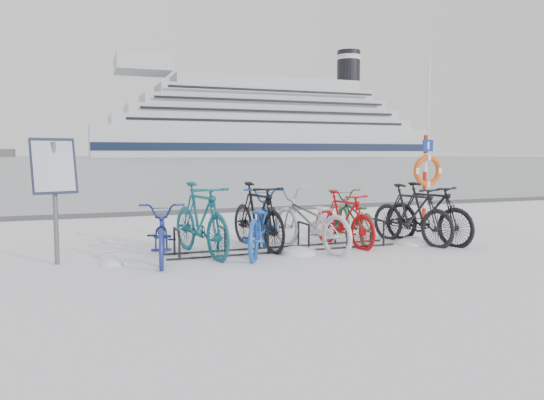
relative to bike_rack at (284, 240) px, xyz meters
The scene contains 17 objects.
ground 0.18m from the bike_rack, ahead, with size 900.00×900.00×0.00m, color white.
ice_sheet 155.00m from the bike_rack, 90.00° to the left, with size 400.00×298.00×0.02m, color #929EA5.
quay_edge 5.90m from the bike_rack, 90.00° to the left, with size 400.00×0.25×0.10m, color #3F3F42.
bike_rack is the anchor object (origin of this frame).
info_board 3.73m from the bike_rack, behind, with size 0.65×0.38×1.85m.
lifebuoy_station 4.46m from the bike_rack, 21.72° to the left, with size 0.71×0.22×3.68m.
cruise_ferry 218.54m from the bike_rack, 70.68° to the left, with size 143.51×27.05×47.15m.
bike_0 2.07m from the bike_rack, behind, with size 0.64×1.83×0.96m, color navy.
bike_1 1.46m from the bike_rack, behind, with size 0.57×2.00×1.20m, color #12525E.
bike_2 0.60m from the bike_rack, 167.78° to the right, with size 0.71×2.03×1.07m, color #2151AF.
bike_3 0.65m from the bike_rack, 131.61° to the left, with size 0.55×1.94×1.17m, color black.
bike_4 0.56m from the bike_rack, 15.49° to the right, with size 0.72×2.07×1.09m, color silver.
bike_5 1.21m from the bike_rack, ahead, with size 0.47×1.67×1.00m, color #BA0B10.
bike_6 1.64m from the bike_rack, 15.17° to the left, with size 0.65×1.86×0.98m, color #26542F.
bike_7 2.47m from the bike_rack, ahead, with size 0.52×1.85×1.11m, color black.
bike_8 2.76m from the bike_rack, ahead, with size 0.53×1.89×1.14m, color black.
snow_drifts 0.97m from the bike_rack, 10.19° to the right, with size 5.86×1.41×0.22m.
Camera 1 is at (-3.23, -8.19, 1.63)m, focal length 35.00 mm.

